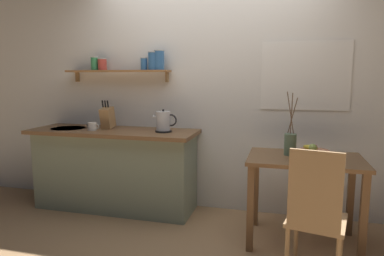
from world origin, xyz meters
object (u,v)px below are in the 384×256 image
object	(u,v)px
twig_vase	(290,143)
coffee_mug_by_sink	(92,126)
dining_chair_near	(316,213)
fruit_bowl	(314,152)
electric_kettle	(164,122)
knife_block	(108,117)
dining_table	(304,173)

from	to	relation	value
twig_vase	coffee_mug_by_sink	size ratio (longest dim) A/B	4.22
dining_chair_near	twig_vase	size ratio (longest dim) A/B	1.78
fruit_bowl	electric_kettle	distance (m)	1.50
electric_kettle	knife_block	xyz separation A→B (m)	(-0.67, 0.06, 0.02)
coffee_mug_by_sink	dining_table	bearing A→B (deg)	-5.53
twig_vase	knife_block	size ratio (longest dim) A/B	1.76
dining_chair_near	twig_vase	world-z (taller)	twig_vase
dining_table	electric_kettle	world-z (taller)	electric_kettle
electric_kettle	coffee_mug_by_sink	world-z (taller)	electric_kettle
dining_chair_near	electric_kettle	size ratio (longest dim) A/B	3.86
dining_table	twig_vase	bearing A→B (deg)	155.43
twig_vase	fruit_bowl	bearing A→B (deg)	-9.67
electric_kettle	knife_block	size ratio (longest dim) A/B	0.81
knife_block	dining_chair_near	bearing A→B (deg)	-25.82
electric_kettle	fruit_bowl	bearing A→B (deg)	-10.85
dining_chair_near	fruit_bowl	xyz separation A→B (m)	(0.02, 0.68, 0.28)
twig_vase	electric_kettle	size ratio (longest dim) A/B	2.17
dining_table	fruit_bowl	xyz separation A→B (m)	(0.07, 0.03, 0.19)
coffee_mug_by_sink	twig_vase	bearing A→B (deg)	-4.25
dining_chair_near	electric_kettle	bearing A→B (deg)	146.15
knife_block	coffee_mug_by_sink	xyz separation A→B (m)	(-0.10, -0.15, -0.08)
fruit_bowl	knife_block	world-z (taller)	knife_block
dining_chair_near	coffee_mug_by_sink	size ratio (longest dim) A/B	7.51
dining_chair_near	knife_block	distance (m)	2.39
dining_table	coffee_mug_by_sink	bearing A→B (deg)	174.47
twig_vase	knife_block	bearing A→B (deg)	171.05
dining_chair_near	fruit_bowl	world-z (taller)	dining_chair_near
electric_kettle	twig_vase	bearing A→B (deg)	-11.04
dining_table	electric_kettle	xyz separation A→B (m)	(-1.39, 0.30, 0.36)
dining_chair_near	electric_kettle	world-z (taller)	electric_kettle
fruit_bowl	electric_kettle	world-z (taller)	electric_kettle
electric_kettle	coffee_mug_by_sink	distance (m)	0.78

